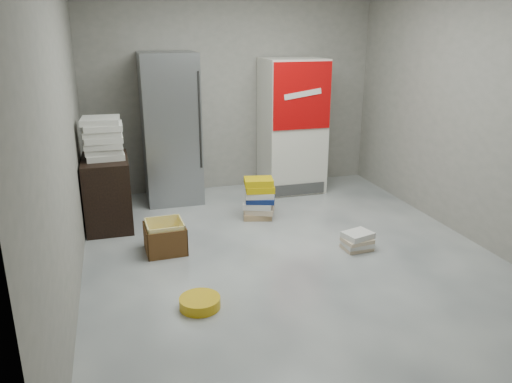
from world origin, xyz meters
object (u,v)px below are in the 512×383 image
object	(u,v)px
steel_fridge	(171,129)
wood_shelf	(108,192)
coke_cooler	(292,126)
phonebook_stack_main	(259,198)
cardboard_box	(165,239)

from	to	relation	value
steel_fridge	wood_shelf	world-z (taller)	steel_fridge
steel_fridge	coke_cooler	distance (m)	1.65
wood_shelf	phonebook_stack_main	distance (m)	1.75
coke_cooler	wood_shelf	xyz separation A→B (m)	(-2.48, -0.72, -0.50)
coke_cooler	wood_shelf	distance (m)	2.63
steel_fridge	phonebook_stack_main	distance (m)	1.50
steel_fridge	cardboard_box	bearing A→B (deg)	-100.21
coke_cooler	cardboard_box	xyz separation A→B (m)	(-1.94, -1.62, -0.77)
coke_cooler	phonebook_stack_main	xyz separation A→B (m)	(-0.76, -0.98, -0.66)
wood_shelf	phonebook_stack_main	xyz separation A→B (m)	(1.72, -0.25, -0.15)
wood_shelf	coke_cooler	bearing A→B (deg)	16.28
steel_fridge	cardboard_box	distance (m)	1.84
coke_cooler	phonebook_stack_main	distance (m)	1.40
wood_shelf	cardboard_box	size ratio (longest dim) A/B	1.94
coke_cooler	cardboard_box	size ratio (longest dim) A/B	4.36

